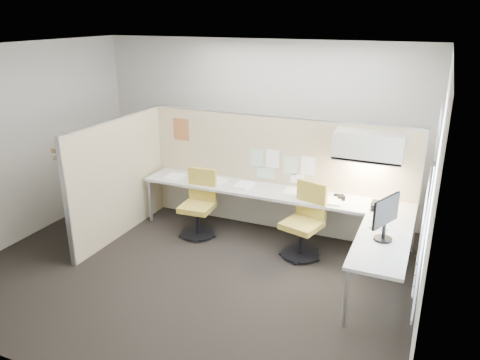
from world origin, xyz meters
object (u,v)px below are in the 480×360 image
at_px(chair_right, 305,223).
at_px(phone, 379,206).
at_px(monitor, 386,216).
at_px(chair_left, 199,205).
at_px(desk, 290,206).

relative_size(chair_right, phone, 4.84).
distance_m(monitor, phone, 0.92).
relative_size(monitor, phone, 2.52).
bearing_deg(chair_left, chair_right, -3.85).
bearing_deg(monitor, chair_left, 100.31).
bearing_deg(desk, chair_right, -36.56).
xyz_separation_m(chair_right, monitor, (1.09, -0.63, 0.56)).
distance_m(chair_right, monitor, 1.37).
bearing_deg(chair_left, desk, 4.99).
distance_m(desk, phone, 1.22).
bearing_deg(chair_left, monitor, -16.74).
bearing_deg(desk, phone, 1.73).
distance_m(chair_left, monitor, 2.85).
height_order(chair_right, monitor, monitor).
height_order(desk, monitor, monitor).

